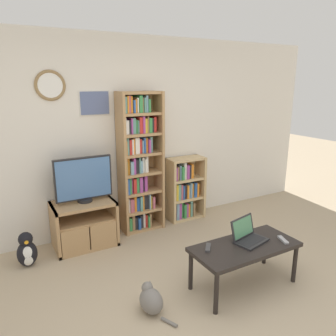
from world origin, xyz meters
The scene contains 12 objects.
ground_plane centered at (0.00, 0.00, 0.00)m, with size 18.00×18.00×0.00m, color tan.
wall_back centered at (-0.01, 2.30, 1.31)m, with size 6.52×0.09×2.60m.
tv_stand centered at (-0.62, 1.99, 0.29)m, with size 0.75×0.49×0.57m.
television centered at (-0.59, 2.01, 0.86)m, with size 0.69×0.18×0.56m.
bookshelf_tall centered at (0.18, 2.12, 0.95)m, with size 0.58×0.30×1.89m.
bookshelf_short centered at (0.91, 2.13, 0.45)m, with size 0.56×0.28×0.94m.
coffee_table centered at (0.54, 0.38, 0.40)m, with size 1.08×0.50×0.45m.
laptop centered at (0.63, 0.44, 0.51)m, with size 0.39×0.32×0.23m.
remote_near_laptop centered at (0.18, 0.50, 0.46)m, with size 0.14×0.15×0.02m.
remote_far_from_laptop centered at (0.94, 0.26, 0.46)m, with size 0.10×0.17×0.02m.
cat centered at (-0.45, 0.48, 0.12)m, with size 0.22×0.43×0.27m.
penguin_figurine centered at (-1.32, 1.82, 0.18)m, with size 0.22×0.20×0.40m.
Camera 1 is at (-1.54, -1.81, 2.01)m, focal length 35.00 mm.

